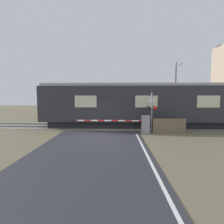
{
  "coord_description": "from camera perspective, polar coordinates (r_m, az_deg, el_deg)",
  "views": [
    {
      "loc": [
        1.32,
        -11.46,
        2.73
      ],
      "look_at": [
        0.88,
        2.03,
        1.52
      ],
      "focal_mm": 28.0,
      "sensor_mm": 36.0,
      "label": 1
    }
  ],
  "objects": [
    {
      "name": "roadside_fence",
      "position": [
        13.61,
        18.21,
        -4.37
      ],
      "size": [
        2.41,
        0.06,
        1.1
      ],
      "color": "#726047",
      "rests_on": "ground_plane"
    },
    {
      "name": "road_strip",
      "position": [
        4.6,
        -17.76,
        -31.45
      ],
      "size": [
        5.88,
        20.0,
        0.02
      ],
      "color": "#2D2D33",
      "rests_on": "ground_plane"
    },
    {
      "name": "signal_post",
      "position": [
        13.31,
        12.86,
        1.08
      ],
      "size": [
        0.78,
        0.26,
        3.21
      ],
      "color": "gray",
      "rests_on": "ground_plane"
    },
    {
      "name": "ground_plane",
      "position": [
        11.86,
        -4.63,
        -8.22
      ],
      "size": [
        80.0,
        80.0,
        0.0
      ],
      "primitive_type": "plane",
      "color": "#6B6047"
    },
    {
      "name": "catenary_pole",
      "position": [
        19.13,
        19.94,
        6.29
      ],
      "size": [
        0.2,
        1.9,
        6.15
      ],
      "color": "slate",
      "rests_on": "ground_plane"
    },
    {
      "name": "crossing_barrier",
      "position": [
        13.16,
        9.22,
        -3.79
      ],
      "size": [
        5.48,
        0.44,
        1.33
      ],
      "color": "gray",
      "rests_on": "ground_plane"
    },
    {
      "name": "track_bed",
      "position": [
        16.02,
        -2.9,
        -4.62
      ],
      "size": [
        36.0,
        3.2,
        0.13
      ],
      "color": "gray",
      "rests_on": "ground_plane"
    },
    {
      "name": "train",
      "position": [
        15.92,
        10.21,
        2.27
      ],
      "size": [
        17.88,
        3.2,
        3.84
      ],
      "color": "black",
      "rests_on": "ground_plane"
    }
  ]
}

